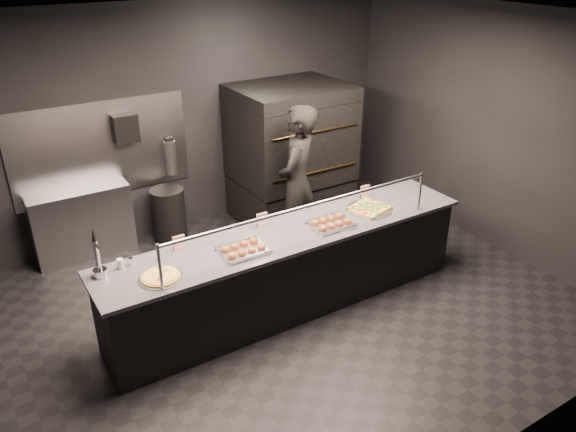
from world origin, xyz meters
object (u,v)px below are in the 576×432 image
(round_pizza, at_px, (161,277))
(trash_bin, at_px, (169,215))
(pizza_oven, at_px, (290,153))
(square_pizza, at_px, (369,208))
(beer_tap, at_px, (98,263))
(service_counter, at_px, (290,270))
(prep_shelf, at_px, (83,224))
(slider_tray_b, at_px, (331,223))
(fire_extinguisher, at_px, (171,157))
(slider_tray_a, at_px, (243,249))
(worker, at_px, (297,183))
(towel_dispenser, at_px, (125,128))

(round_pizza, height_order, trash_bin, round_pizza)
(pizza_oven, xyz_separation_m, square_pizza, (-0.17, -1.91, -0.03))
(round_pizza, bearing_deg, beer_tap, 143.83)
(service_counter, distance_m, prep_shelf, 2.82)
(prep_shelf, bearing_deg, slider_tray_b, -49.69)
(slider_tray_b, bearing_deg, prep_shelf, 130.31)
(fire_extinguisher, relative_size, slider_tray_a, 1.03)
(fire_extinguisher, xyz_separation_m, worker, (1.05, -1.45, -0.09))
(slider_tray_a, xyz_separation_m, trash_bin, (0.06, 2.24, -0.58))
(slider_tray_a, bearing_deg, fire_extinguisher, 84.27)
(fire_extinguisher, height_order, slider_tray_a, fire_extinguisher)
(service_counter, relative_size, round_pizza, 10.18)
(pizza_oven, xyz_separation_m, towel_dispenser, (-2.10, 0.49, 0.58))
(square_pizza, relative_size, trash_bin, 0.70)
(fire_extinguisher, relative_size, slider_tray_b, 0.97)
(pizza_oven, height_order, towel_dispenser, pizza_oven)
(pizza_oven, height_order, square_pizza, pizza_oven)
(pizza_oven, bearing_deg, service_counter, -122.27)
(service_counter, relative_size, worker, 2.12)
(worker, bearing_deg, square_pizza, 69.48)
(towel_dispenser, xyz_separation_m, round_pizza, (-0.55, -2.52, -0.61))
(beer_tap, distance_m, square_pizza, 2.94)
(towel_dispenser, height_order, round_pizza, towel_dispenser)
(pizza_oven, height_order, beer_tap, pizza_oven)
(prep_shelf, relative_size, fire_extinguisher, 2.38)
(worker, bearing_deg, service_counter, 14.17)
(prep_shelf, xyz_separation_m, fire_extinguisher, (1.25, 0.08, 0.61))
(round_pizza, bearing_deg, pizza_oven, 37.39)
(square_pizza, bearing_deg, beer_tap, 175.83)
(prep_shelf, height_order, fire_extinguisher, fire_extinguisher)
(slider_tray_b, xyz_separation_m, trash_bin, (-0.99, 2.24, -0.58))
(towel_dispenser, relative_size, worker, 0.18)
(pizza_oven, distance_m, beer_tap, 3.53)
(service_counter, distance_m, slider_tray_a, 0.78)
(slider_tray_a, bearing_deg, pizza_oven, 47.92)
(prep_shelf, xyz_separation_m, slider_tray_a, (1.00, -2.41, 0.50))
(prep_shelf, height_order, slider_tray_b, slider_tray_b)
(beer_tap, distance_m, round_pizza, 0.56)
(trash_bin, distance_m, worker, 1.82)
(prep_shelf, relative_size, beer_tap, 2.47)
(slider_tray_a, relative_size, worker, 0.25)
(prep_shelf, distance_m, towel_dispenser, 1.31)
(service_counter, distance_m, beer_tap, 2.00)
(slider_tray_a, distance_m, square_pizza, 1.63)
(pizza_oven, relative_size, prep_shelf, 1.59)
(fire_extinguisher, distance_m, square_pizza, 2.78)
(slider_tray_b, height_order, trash_bin, slider_tray_b)
(pizza_oven, height_order, round_pizza, pizza_oven)
(slider_tray_b, bearing_deg, square_pizza, 7.68)
(worker, bearing_deg, fire_extinguisher, -93.72)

